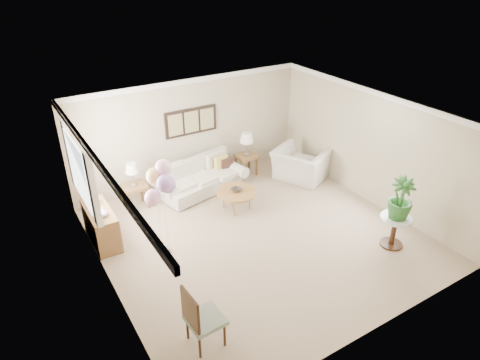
{
  "coord_description": "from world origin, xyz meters",
  "views": [
    {
      "loc": [
        -4.1,
        -5.95,
        5.18
      ],
      "look_at": [
        -0.07,
        0.6,
        1.05
      ],
      "focal_mm": 32.0,
      "sensor_mm": 36.0,
      "label": 1
    }
  ],
  "objects_px": {
    "sofa": "(200,179)",
    "accent_chair": "(200,317)",
    "coffee_table": "(237,193)",
    "armchair": "(300,165)",
    "balloon_cluster": "(160,183)"
  },
  "relations": [
    {
      "from": "sofa",
      "to": "accent_chair",
      "type": "bearing_deg",
      "value": -116.68
    },
    {
      "from": "coffee_table",
      "to": "armchair",
      "type": "distance_m",
      "value": 2.15
    },
    {
      "from": "sofa",
      "to": "accent_chair",
      "type": "xyz_separation_m",
      "value": [
        -2.08,
        -4.14,
        0.22
      ]
    },
    {
      "from": "sofa",
      "to": "coffee_table",
      "type": "xyz_separation_m",
      "value": [
        0.33,
        -1.16,
        0.11
      ]
    },
    {
      "from": "sofa",
      "to": "balloon_cluster",
      "type": "xyz_separation_m",
      "value": [
        -1.64,
        -1.81,
        1.22
      ]
    },
    {
      "from": "sofa",
      "to": "coffee_table",
      "type": "height_order",
      "value": "sofa"
    },
    {
      "from": "coffee_table",
      "to": "balloon_cluster",
      "type": "bearing_deg",
      "value": -161.94
    },
    {
      "from": "armchair",
      "to": "accent_chair",
      "type": "distance_m",
      "value": 5.65
    },
    {
      "from": "sofa",
      "to": "coffee_table",
      "type": "relative_size",
      "value": 2.57
    },
    {
      "from": "coffee_table",
      "to": "balloon_cluster",
      "type": "distance_m",
      "value": 2.36
    },
    {
      "from": "accent_chair",
      "to": "balloon_cluster",
      "type": "height_order",
      "value": "balloon_cluster"
    },
    {
      "from": "sofa",
      "to": "coffee_table",
      "type": "distance_m",
      "value": 1.21
    },
    {
      "from": "balloon_cluster",
      "to": "sofa",
      "type": "bearing_deg",
      "value": 47.74
    },
    {
      "from": "sofa",
      "to": "armchair",
      "type": "relative_size",
      "value": 1.88
    },
    {
      "from": "sofa",
      "to": "balloon_cluster",
      "type": "height_order",
      "value": "balloon_cluster"
    }
  ]
}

